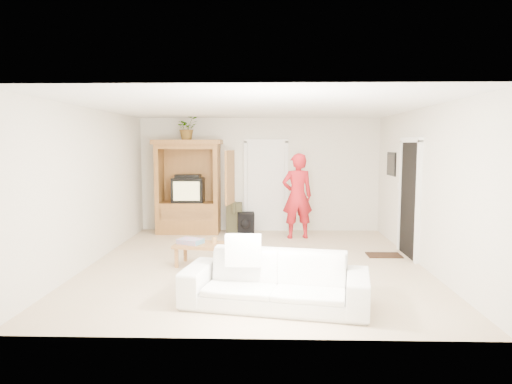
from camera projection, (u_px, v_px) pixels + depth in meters
floor at (256, 263)px, 7.69m from camera, size 6.00×6.00×0.00m
ceiling at (256, 107)px, 7.42m from camera, size 6.00×6.00×0.00m
wall_back at (260, 175)px, 10.54m from camera, size 5.50×0.00×5.50m
wall_front at (247, 215)px, 4.58m from camera, size 5.50×0.00×5.50m
wall_left at (92, 186)px, 7.64m from camera, size 0.00×6.00×6.00m
wall_right at (423, 187)px, 7.48m from camera, size 0.00×6.00×6.00m
armoire at (189, 193)px, 10.29m from camera, size 1.82×1.14×2.10m
door_back at (266, 187)px, 10.54m from camera, size 0.85×0.05×2.04m
doorway_right at (410, 200)px, 8.11m from camera, size 0.05×0.90×2.04m
framed_picture at (391, 164)px, 9.34m from camera, size 0.03×0.60×0.48m
doormat at (384, 255)px, 8.22m from camera, size 0.60×0.40×0.02m
plant at (187, 128)px, 10.11m from camera, size 0.62×0.60×0.52m
man at (297, 196)px, 9.69m from camera, size 0.73×0.55×1.81m
sofa at (275, 280)px, 5.63m from camera, size 2.39×1.28×0.66m
coffee_table at (206, 246)px, 7.52m from camera, size 1.07×0.70×0.37m
towel at (190, 241)px, 7.52m from camera, size 0.46×0.41×0.08m
candle at (214, 240)px, 7.55m from camera, size 0.08×0.08×0.10m
backpack_black at (246, 223)px, 10.30m from camera, size 0.40×0.27×0.46m
backpack_olive at (234, 217)px, 10.44m from camera, size 0.36×0.27×0.68m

